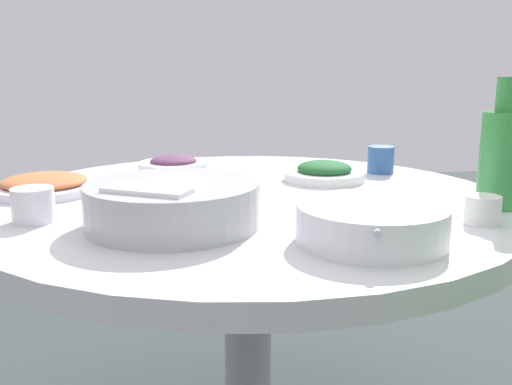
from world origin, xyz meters
TOP-DOWN VIEW (x-y plane):
  - round_dining_table at (0.00, 0.00)m, footprint 1.19×1.19m
  - rice_bowl at (-0.16, -0.23)m, footprint 0.32×0.32m
  - soup_bowl at (0.17, -0.37)m, footprint 0.25×0.27m
  - dish_greens at (0.21, 0.16)m, footprint 0.21×0.21m
  - dish_eggplant at (-0.18, 0.35)m, footprint 0.20×0.20m
  - dish_tofu_braise at (-0.47, 0.09)m, footprint 0.25×0.25m
  - green_bottle at (0.50, -0.17)m, footprint 0.08×0.08m
  - tea_cup_near at (-0.42, -0.17)m, footprint 0.08×0.08m
  - tea_cup_far at (0.41, -0.28)m, footprint 0.06×0.06m
  - tea_cup_side at (0.39, 0.25)m, footprint 0.07×0.07m

SIDE VIEW (x-z plane):
  - round_dining_table at x=0.00m, z-range 0.27..0.99m
  - dish_eggplant at x=-0.18m, z-range 0.72..0.76m
  - dish_tofu_braise at x=-0.47m, z-range 0.72..0.76m
  - dish_greens at x=0.21m, z-range 0.72..0.77m
  - tea_cup_far at x=0.41m, z-range 0.72..0.77m
  - soup_bowl at x=0.17m, z-range 0.72..0.78m
  - tea_cup_near at x=-0.42m, z-range 0.72..0.79m
  - tea_cup_side at x=0.39m, z-range 0.72..0.79m
  - rice_bowl at x=-0.16m, z-range 0.72..0.81m
  - green_bottle at x=0.50m, z-range 0.69..0.96m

